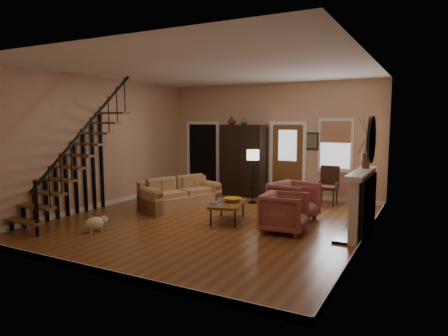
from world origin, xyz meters
The scene contains 15 objects.
room centered at (-0.41, 1.76, 1.51)m, with size 7.00×7.33×3.30m.
staircase centered at (-2.78, -1.30, 1.60)m, with size 0.94×2.80×3.20m, color brown, non-canonical shape.
fireplace centered at (3.13, 0.50, 0.74)m, with size 0.33×1.95×2.30m.
armoire centered at (-0.70, 3.15, 1.05)m, with size 1.30×0.60×2.10m, color black, non-canonical shape.
vase_a centered at (-1.05, 3.05, 2.22)m, with size 0.24×0.24×0.25m, color #4C2619.
vase_b centered at (-0.65, 3.05, 2.21)m, with size 0.20×0.20×0.21m, color #334C60.
sofa centered at (-1.28, 0.67, 0.37)m, with size 0.86×1.98×0.74m, color tan, non-canonical shape.
coffee_table centered at (0.34, 0.12, 0.21)m, with size 0.65×1.11×0.42m, color brown, non-canonical shape.
bowl centered at (0.39, 0.27, 0.47)m, with size 0.38×0.38×0.09m, color orange.
books centered at (0.22, -0.18, 0.45)m, with size 0.20×0.28×0.05m, color beige, non-canonical shape.
armchair_left centered at (1.71, -0.07, 0.39)m, with size 0.84×0.87×0.79m, color maroon.
armchair_right centered at (1.56, 1.00, 0.43)m, with size 0.91×0.94×0.85m, color maroon.
floor_lamp centered at (0.01, 2.23, 0.72)m, with size 0.33×0.33×1.45m, color black, non-canonical shape.
side_chair centered at (1.85, 2.95, 0.51)m, with size 0.54×0.54×1.02m, color #331C10, non-canonical shape.
dog centered at (-1.63, -1.86, 0.16)m, with size 0.26×0.44×0.32m, color beige, non-canonical shape.
Camera 1 is at (4.29, -7.51, 2.20)m, focal length 32.00 mm.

